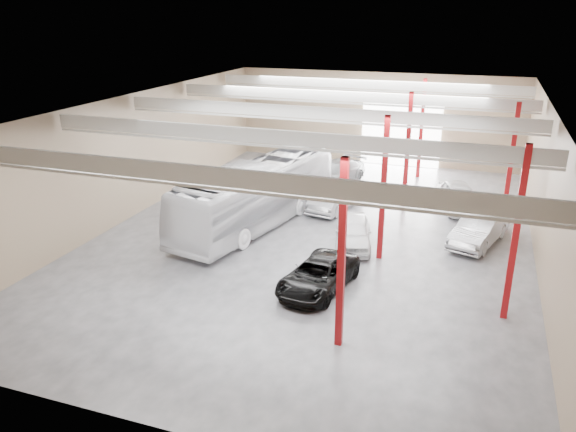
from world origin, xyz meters
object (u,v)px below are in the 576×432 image
Objects in this scene: coach_bus at (257,194)px; car_row_c at (336,173)px; black_sedan at (318,275)px; car_row_b at (335,196)px; car_right_far at (458,196)px; car_right_near at (479,229)px; car_row_a at (353,232)px.

coach_bus is 2.39× the size of car_row_c.
coach_bus is at bearing 139.46° from black_sedan.
coach_bus is 5.35m from car_row_b.
car_right_far reaches higher than black_sedan.
coach_bus is 2.60× the size of car_right_near.
car_right_near is at bearing 59.10° from black_sedan.
car_row_a is 6.53m from car_right_near.
car_right_near is (6.41, 7.59, 0.13)m from black_sedan.
car_row_b reaches higher than car_row_c.
car_row_b is at bearing 101.01° from car_row_a.
car_row_b is 1.00× the size of car_right_near.
car_row_a is at bearing -139.46° from car_right_far.
car_right_far is at bearing 45.16° from car_row_a.
car_right_far is at bearing -0.02° from car_row_c.
car_row_a reaches higher than black_sedan.
car_row_a is (0.33, 5.20, 0.08)m from black_sedan.
car_row_c is at bearing 157.81° from car_right_near.
coach_bus is at bearing -84.96° from car_row_c.
car_right_far is (7.04, 2.39, 0.01)m from car_row_b.
black_sedan is 9.93m from car_right_near.
car_right_far reaches higher than car_row_b.
car_row_a is at bearing -55.76° from car_row_b.
car_row_b is at bearing -178.70° from car_right_far.
car_row_b reaches higher than black_sedan.
black_sedan is 15.94m from car_row_c.
coach_bus reaches higher than black_sedan.
car_row_b is (3.51, 3.91, -0.97)m from coach_bus.
car_row_c is at bearing 96.36° from car_row_a.
car_right_far is at bearing 29.15° from car_row_b.
car_right_near reaches higher than black_sedan.
car_right_near is at bearing -21.01° from car_row_c.
car_row_c reaches higher than car_row_a.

